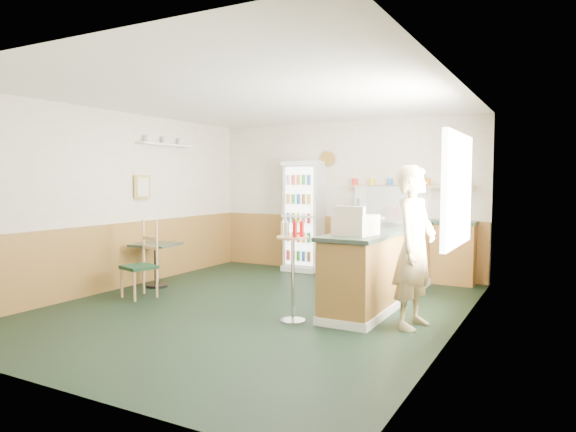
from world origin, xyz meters
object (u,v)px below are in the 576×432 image
Objects in this scene: shopkeeper at (414,247)px; cafe_chair at (143,257)px; display_case at (393,206)px; cash_register at (356,225)px; drinks_fridge at (304,216)px; cafe_table at (156,256)px; condiment_stand at (293,256)px.

shopkeeper is 1.67× the size of cafe_chair.
display_case is 1.47m from cash_register.
drinks_fridge is 2.38m from display_case.
shopkeeper reaches higher than cash_register.
display_case is 3.63m from cafe_chair.
cash_register is at bearing -52.76° from drinks_fridge.
drinks_fridge is at bearing 60.10° from cafe_table.
cafe_chair is (-3.09, -1.76, -0.72)m from display_case.
drinks_fridge is 1.71× the size of condiment_stand.
cafe_table is at bearing 94.14° from shopkeeper.
cafe_chair is (-3.09, -0.30, -0.56)m from cash_register.
drinks_fridge is at bearing 85.45° from cafe_chair.
cash_register reaches higher than cafe_table.
condiment_stand is 1.07× the size of cafe_chair.
display_case is (2.03, -1.21, 0.29)m from drinks_fridge.
shopkeeper reaches higher than condiment_stand.
shopkeeper is (0.70, -1.46, -0.38)m from display_case.
cafe_table is at bearing -161.06° from display_case.
drinks_fridge is at bearing 135.64° from cash_register.
drinks_fridge is 2.80m from cafe_table.
cash_register is (2.03, -2.67, 0.13)m from drinks_fridge.
display_case is at bearing 72.52° from condiment_stand.
cash_register is 0.83m from condiment_stand.
cash_register is 0.37× the size of condiment_stand.
drinks_fridge is 3.82m from shopkeeper.
shopkeeper is at bearing -4.03° from cafe_table.
display_case reaches higher than cafe_chair.
cafe_chair reaches higher than cafe_table.
shopkeeper is at bearing -44.36° from drinks_fridge.
cash_register is 0.40× the size of cafe_chair.
cafe_table is 0.68m from cafe_chair.
cafe_chair is at bearing -150.31° from display_case.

